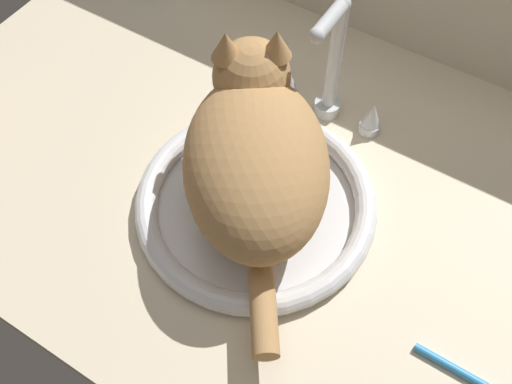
# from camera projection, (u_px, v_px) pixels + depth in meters

# --- Properties ---
(countertop) EXTENTS (1.06, 0.71, 0.03)m
(countertop) POSITION_uv_depth(u_px,v_px,m) (245.00, 174.00, 0.86)
(countertop) COLOR beige
(countertop) RESTS_ON ground
(sink_basin) EXTENTS (0.33, 0.33, 0.03)m
(sink_basin) POSITION_uv_depth(u_px,v_px,m) (256.00, 203.00, 0.79)
(sink_basin) COLOR white
(sink_basin) RESTS_ON countertop
(faucet) EXTENTS (0.18, 0.10, 0.22)m
(faucet) POSITION_uv_depth(u_px,v_px,m) (330.00, 76.00, 0.83)
(faucet) COLOR silver
(faucet) RESTS_ON countertop
(cat) EXTENTS (0.31, 0.36, 0.19)m
(cat) POSITION_uv_depth(u_px,v_px,m) (255.00, 149.00, 0.73)
(cat) COLOR tan
(cat) RESTS_ON sink_basin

